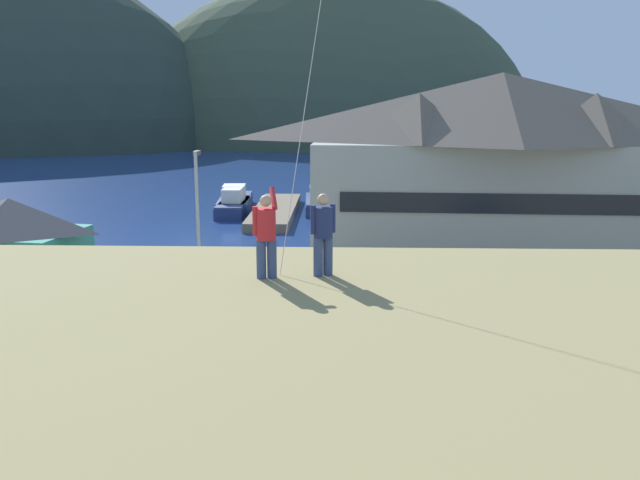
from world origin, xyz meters
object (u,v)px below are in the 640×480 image
moored_boat_wharfside (235,201)px  parked_car_front_row_end (570,311)px  parked_car_front_row_red (168,299)px  parking_light_pole (198,214)px  moored_boat_inner_slip (234,205)px  wharf_dock (275,211)px  parked_car_front_row_silver (89,363)px  person_kite_flyer (266,233)px  parked_car_back_row_right (331,365)px  parked_car_corner_spot (349,306)px  person_companion (323,232)px  harbor_lodge (499,160)px  moored_boat_outer_mooring (320,203)px  parked_car_mid_row_near (638,375)px  storage_shed_near_lot (13,252)px

moored_boat_wharfside → parked_car_front_row_end: bearing=-58.9°
parked_car_front_row_red → parking_light_pole: 4.83m
moored_boat_inner_slip → parked_car_front_row_end: (17.92, -27.98, 0.34)m
wharf_dock → parked_car_front_row_silver: bearing=-94.7°
moored_boat_inner_slip → person_kite_flyer: 41.79m
parked_car_back_row_right → parked_car_corner_spot: (0.64, 6.25, 0.00)m
person_companion → parked_car_front_row_silver: bearing=140.0°
moored_boat_wharfside → parked_car_front_row_end: 35.17m
parked_car_back_row_right → parked_car_corner_spot: size_ratio=0.98×
harbor_lodge → moored_boat_wharfside: size_ratio=2.86×
parked_car_back_row_right → parking_light_pole: 12.83m
moored_boat_inner_slip → parked_car_corner_spot: 29.04m
harbor_lodge → parked_car_front_row_end: size_ratio=5.49×
harbor_lodge → person_companion: 28.81m
moored_boat_outer_mooring → parked_car_front_row_red: (-5.49, -28.56, 0.34)m
person_companion → person_kite_flyer: bearing=-168.3°
wharf_dock → parked_car_mid_row_near: size_ratio=3.44×
harbor_lodge → person_companion: harbor_lodge is taller
moored_boat_wharfside → parked_car_front_row_end: (18.15, -30.13, 0.34)m
wharf_dock → parking_light_pole: (-1.36, -22.66, 3.72)m
moored_boat_inner_slip → parking_light_pole: size_ratio=0.98×
storage_shed_near_lot → parked_car_corner_spot: (15.09, -2.62, -1.55)m
wharf_dock → parked_car_front_row_end: size_ratio=3.46×
moored_boat_outer_mooring → harbor_lodge: bearing=-53.4°
moored_boat_outer_mooring → parked_car_front_row_end: size_ratio=1.72×
parked_car_corner_spot → person_kite_flyer: size_ratio=2.31×
moored_boat_outer_mooring → parked_car_front_row_silver: (-6.25, -35.68, 0.34)m
parked_car_back_row_right → parked_car_front_row_silver: bearing=-178.8°
wharf_dock → parking_light_pole: bearing=-93.4°
wharf_dock → parked_car_back_row_right: size_ratio=3.52×
parked_car_front_row_silver → parked_car_back_row_right: 7.79m
parked_car_front_row_silver → person_kite_flyer: person_kite_flyer is taller
person_kite_flyer → moored_boat_inner_slip: bearing=100.1°
parked_car_front_row_silver → parking_light_pole: 11.35m
storage_shed_near_lot → parked_car_front_row_silver: bearing=-53.6°
moored_boat_wharfside → parked_car_front_row_end: moored_boat_wharfside is taller
parked_car_front_row_silver → parked_car_mid_row_near: 17.28m
wharf_dock → harbor_lodge: bearing=-41.3°
moored_boat_wharfside → person_companion: 43.90m
moored_boat_inner_slip → person_companion: person_companion is taller
person_companion → wharf_dock: bearing=97.1°
harbor_lodge → parking_light_pole: (-16.06, -9.76, -1.66)m
parking_light_pole → person_companion: bearing=-69.9°
parked_car_corner_spot → parked_car_front_row_red: 7.70m
moored_boat_wharfside → parking_light_pole: 25.61m
moored_boat_outer_mooring → parked_car_mid_row_near: (11.03, -36.05, 0.34)m
parked_car_back_row_right → wharf_dock: bearing=98.6°
moored_boat_inner_slip → parked_car_front_row_silver: bearing=-88.9°
parked_car_front_row_end → parked_car_corner_spot: bearing=177.4°
storage_shed_near_lot → person_companion: size_ratio=3.86×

